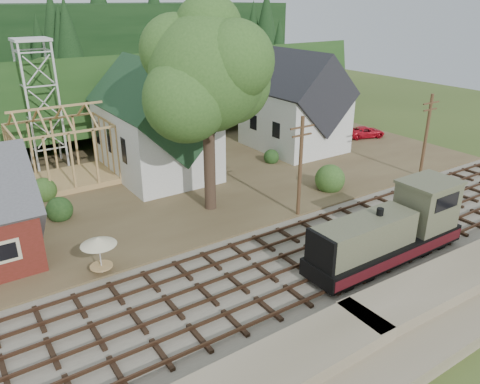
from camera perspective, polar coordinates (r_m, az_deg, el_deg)
ground at (r=29.23m, az=3.15°, el=-10.13°), size 140.00×140.00×0.00m
embankment at (r=24.40m, az=15.90°, el=-18.76°), size 64.00×5.00×1.60m
railroad_bed at (r=29.19m, az=3.16°, el=-9.99°), size 64.00×11.00×0.16m
village_flat at (r=43.30m, az=-11.29°, el=0.97°), size 64.00×26.00×0.30m
hillside at (r=65.23m, az=-19.76°, el=7.26°), size 70.00×28.96×12.74m
ridge at (r=80.49m, az=-22.85°, el=9.54°), size 80.00×20.00×12.00m
church at (r=44.00m, az=-10.26°, el=8.29°), size 8.40×15.17×13.00m
farmhouse at (r=51.87m, az=6.64°, el=10.29°), size 8.40×10.80×10.60m
timber_frame at (r=44.26m, az=-20.83°, el=4.66°), size 8.20×6.20×6.99m
lattice_tower at (r=48.67m, az=-23.77°, el=13.98°), size 3.20×3.20×12.12m
big_tree at (r=34.65m, az=-3.83°, el=13.30°), size 10.90×8.40×14.70m
telegraph_pole_near at (r=35.04m, az=7.36°, el=3.17°), size 2.20×0.28×8.00m
telegraph_pole_far at (r=45.97m, az=21.75°, el=6.44°), size 2.20×0.28×8.00m
locomotive at (r=31.24m, az=18.05°, el=-4.62°), size 11.71×2.93×4.69m
car_blue at (r=33.64m, az=-25.90°, el=-6.27°), size 1.66×3.30×1.08m
car_red at (r=58.36m, az=15.05°, el=7.08°), size 5.06×3.48×1.28m
patio_set at (r=29.14m, az=-16.88°, el=-5.95°), size 2.15×2.15×2.40m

